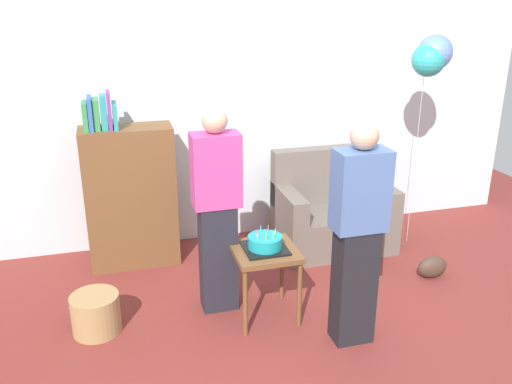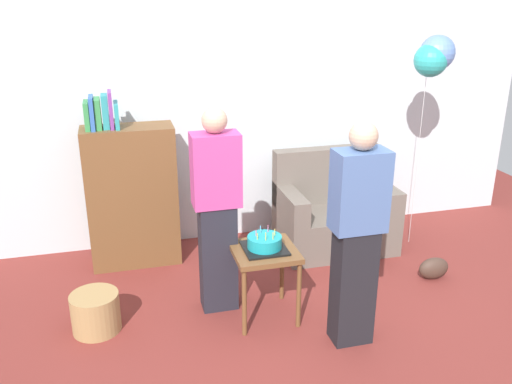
{
  "view_description": "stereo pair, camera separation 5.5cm",
  "coord_description": "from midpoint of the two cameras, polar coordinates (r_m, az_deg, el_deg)",
  "views": [
    {
      "loc": [
        -1.33,
        -3.1,
        2.4
      ],
      "look_at": [
        -0.27,
        0.68,
        0.95
      ],
      "focal_mm": 38.04,
      "sensor_mm": 36.0,
      "label": 1
    },
    {
      "loc": [
        -1.27,
        -3.11,
        2.4
      ],
      "look_at": [
        -0.27,
        0.68,
        0.95
      ],
      "focal_mm": 38.04,
      "sensor_mm": 36.0,
      "label": 2
    }
  ],
  "objects": [
    {
      "name": "person_blowing_candles",
      "position": [
        4.14,
        -3.76,
        -1.99
      ],
      "size": [
        0.36,
        0.22,
        1.63
      ],
      "rotation": [
        0.0,
        0.0,
        0.04
      ],
      "color": "#23232D",
      "rests_on": "ground_plane"
    },
    {
      "name": "person_holding_cake",
      "position": [
        3.79,
        10.93,
        -4.54
      ],
      "size": [
        0.36,
        0.22,
        1.63
      ],
      "rotation": [
        0.0,
        0.0,
        3.15
      ],
      "color": "black",
      "rests_on": "ground_plane"
    },
    {
      "name": "birthday_cake",
      "position": [
        4.09,
        1.29,
        -5.4
      ],
      "size": [
        0.32,
        0.32,
        0.17
      ],
      "color": "black",
      "rests_on": "side_table"
    },
    {
      "name": "wall_back",
      "position": [
        5.42,
        -0.71,
        9.1
      ],
      "size": [
        6.0,
        0.1,
        2.7
      ],
      "primitive_type": "cube",
      "color": "silver",
      "rests_on": "ground_plane"
    },
    {
      "name": "couch",
      "position": [
        5.42,
        8.42,
        -2.29
      ],
      "size": [
        1.1,
        0.7,
        0.96
      ],
      "color": "#6B6056",
      "rests_on": "ground_plane"
    },
    {
      "name": "wicker_basket",
      "position": [
        4.31,
        -16.16,
        -12.05
      ],
      "size": [
        0.36,
        0.36,
        0.3
      ],
      "primitive_type": "cylinder",
      "color": "#A88451",
      "rests_on": "ground_plane"
    },
    {
      "name": "ground_plane",
      "position": [
        4.13,
        6.62,
        -15.36
      ],
      "size": [
        8.0,
        8.0,
        0.0
      ],
      "primitive_type": "plane",
      "color": "maroon"
    },
    {
      "name": "handbag",
      "position": [
        5.11,
        18.47,
        -7.61
      ],
      "size": [
        0.28,
        0.14,
        0.2
      ],
      "primitive_type": "ellipsoid",
      "color": "#473328",
      "rests_on": "ground_plane"
    },
    {
      "name": "bookshelf",
      "position": [
        5.04,
        -12.67,
        -0.19
      ],
      "size": [
        0.8,
        0.36,
        1.62
      ],
      "color": "brown",
      "rests_on": "ground_plane"
    },
    {
      "name": "side_table",
      "position": [
        4.15,
        1.27,
        -7.11
      ],
      "size": [
        0.48,
        0.48,
        0.58
      ],
      "color": "brown",
      "rests_on": "ground_plane"
    },
    {
      "name": "balloon_bunch",
      "position": [
        5.26,
        18.53,
        13.38
      ],
      "size": [
        0.38,
        0.33,
        2.05
      ],
      "color": "silver",
      "rests_on": "ground_plane"
    }
  ]
}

